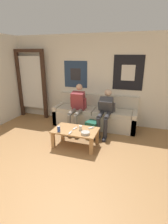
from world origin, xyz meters
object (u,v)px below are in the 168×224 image
(game_controller_far_center, at_px, (75,128))
(backpack, at_px, (92,129))
(couch, at_px, (95,116))
(person_seated_teen, at_px, (105,110))
(drink_can_blue, at_px, (59,129))
(game_controller_near_right, at_px, (91,128))
(pillar_candle, at_px, (80,128))
(ceramic_bowl, at_px, (85,133))
(game_controller_near_left, at_px, (70,133))
(coffee_table, at_px, (76,133))
(person_seated_adult, at_px, (77,106))

(game_controller_far_center, bearing_deg, backpack, 66.20)
(couch, distance_m, person_seated_teen, 0.61)
(backpack, bearing_deg, drink_can_blue, -123.82)
(couch, distance_m, drink_can_blue, 1.56)
(couch, relative_size, game_controller_near_right, 17.31)
(backpack, relative_size, pillar_candle, 3.46)
(ceramic_bowl, bearing_deg, person_seated_teen, 79.72)
(person_seated_teen, xyz_separation_m, game_controller_near_right, (-0.17, -0.75, -0.22))
(pillar_candle, distance_m, game_controller_near_right, 0.26)
(game_controller_near_right, bearing_deg, couch, 100.64)
(game_controller_near_left, height_order, game_controller_far_center, same)
(person_seated_teen, distance_m, game_controller_near_right, 0.79)
(couch, xyz_separation_m, game_controller_far_center, (-0.13, -1.26, 0.11))
(couch, height_order, game_controller_far_center, couch)
(backpack, xyz_separation_m, game_controller_far_center, (-0.25, -0.56, 0.22))
(couch, height_order, game_controller_near_right, couch)
(backpack, bearing_deg, coffee_table, -110.78)
(person_seated_teen, bearing_deg, pillar_candle, -111.81)
(backpack, height_order, ceramic_bowl, ceramic_bowl)
(person_seated_teen, bearing_deg, person_seated_adult, -178.09)
(person_seated_adult, relative_size, person_seated_teen, 1.10)
(drink_can_blue, xyz_separation_m, game_controller_near_right, (0.62, 0.39, -0.05))
(person_seated_teen, bearing_deg, drink_can_blue, -124.78)
(game_controller_near_left, xyz_separation_m, game_controller_near_right, (0.35, 0.38, 0.00))
(person_seated_adult, bearing_deg, couch, 44.02)
(pillar_candle, xyz_separation_m, game_controller_near_left, (-0.15, -0.22, -0.04))
(coffee_table, bearing_deg, game_controller_near_left, -100.65)
(ceramic_bowl, bearing_deg, couch, 97.04)
(backpack, bearing_deg, couch, 99.67)
(person_seated_adult, xyz_separation_m, ceramic_bowl, (0.58, -1.05, -0.24))
(ceramic_bowl, relative_size, drink_can_blue, 1.55)
(person_seated_teen, relative_size, game_controller_near_left, 7.75)
(couch, distance_m, game_controller_near_left, 1.50)
(game_controller_near_left, relative_size, game_controller_near_right, 1.07)
(pillar_candle, bearing_deg, person_seated_teen, 68.19)
(pillar_candle, bearing_deg, couch, 90.40)
(coffee_table, bearing_deg, ceramic_bowl, -28.32)
(pillar_candle, relative_size, game_controller_far_center, 0.78)
(couch, relative_size, game_controller_near_left, 16.21)
(person_seated_teen, xyz_separation_m, backpack, (-0.25, -0.34, -0.44))
(person_seated_adult, distance_m, backpack, 0.78)
(pillar_candle, xyz_separation_m, drink_can_blue, (-0.42, -0.22, 0.01))
(game_controller_near_right, distance_m, game_controller_far_center, 0.37)
(person_seated_adult, bearing_deg, drink_can_blue, -90.53)
(backpack, relative_size, game_controller_near_left, 2.75)
(game_controller_far_center, bearing_deg, person_seated_adult, 107.71)
(game_controller_near_left, relative_size, game_controller_far_center, 0.98)
(person_seated_adult, xyz_separation_m, game_controller_near_right, (0.61, -0.72, -0.26))
(pillar_candle, height_order, game_controller_near_right, pillar_candle)
(coffee_table, bearing_deg, game_controller_near_right, 30.11)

